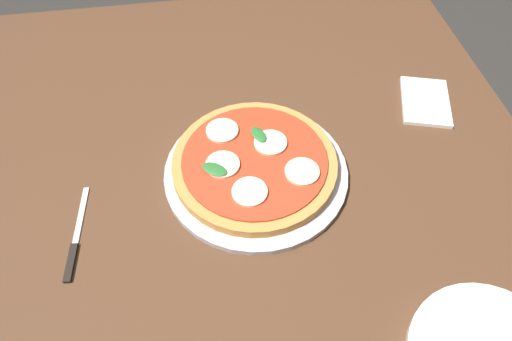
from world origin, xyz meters
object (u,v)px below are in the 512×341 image
(serving_tray, at_px, (256,172))
(napkin, at_px, (425,101))
(knife, at_px, (75,244))
(pizza, at_px, (254,163))
(dining_table, at_px, (251,236))

(serving_tray, height_order, napkin, serving_tray)
(knife, bearing_deg, pizza, 108.72)
(dining_table, height_order, pizza, pizza)
(serving_tray, bearing_deg, pizza, -166.00)
(napkin, height_order, knife, napkin)
(dining_table, xyz_separation_m, knife, (0.02, -0.28, 0.09))
(pizza, relative_size, knife, 1.64)
(dining_table, height_order, serving_tray, serving_tray)
(knife, bearing_deg, dining_table, 94.69)
(dining_table, height_order, knife, knife)
(dining_table, xyz_separation_m, napkin, (-0.19, 0.38, 0.09))
(knife, bearing_deg, napkin, 108.31)
(dining_table, bearing_deg, pizza, 166.91)
(napkin, xyz_separation_m, knife, (0.22, -0.65, -0.00))
(serving_tray, height_order, pizza, pizza)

